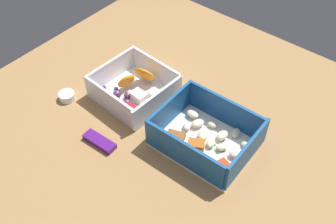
# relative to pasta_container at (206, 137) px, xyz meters

# --- Properties ---
(table_surface) EXTENTS (0.80, 0.80, 0.02)m
(table_surface) POSITION_rel_pasta_container_xyz_m (0.11, -0.01, -0.03)
(table_surface) COLOR #9E7547
(table_surface) RESTS_ON ground
(pasta_container) EXTENTS (0.18, 0.15, 0.07)m
(pasta_container) POSITION_rel_pasta_container_xyz_m (0.00, 0.00, 0.00)
(pasta_container) COLOR white
(pasta_container) RESTS_ON table_surface
(fruit_bowl) EXTENTS (0.16, 0.15, 0.06)m
(fruit_bowl) POSITION_rel_pasta_container_xyz_m (0.20, -0.01, -0.00)
(fruit_bowl) COLOR white
(fruit_bowl) RESTS_ON table_surface
(candy_bar) EXTENTS (0.07, 0.03, 0.01)m
(candy_bar) POSITION_rel_pasta_container_xyz_m (0.16, 0.13, -0.02)
(candy_bar) COLOR #51197A
(candy_bar) RESTS_ON table_surface
(paper_cup_liner) EXTENTS (0.03, 0.03, 0.02)m
(paper_cup_liner) POSITION_rel_pasta_container_xyz_m (0.31, 0.09, -0.01)
(paper_cup_liner) COLOR white
(paper_cup_liner) RESTS_ON table_surface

